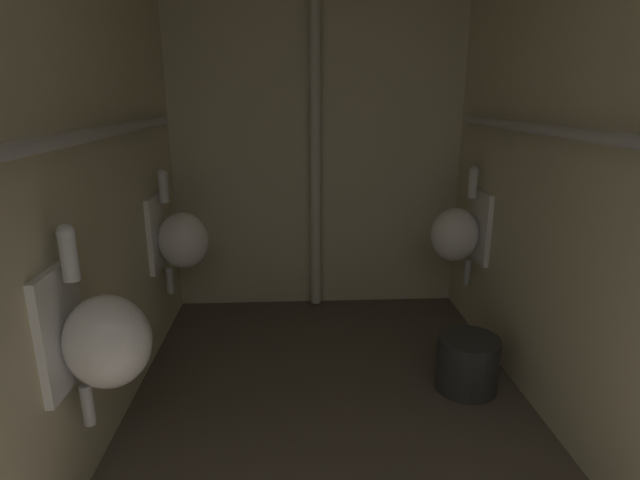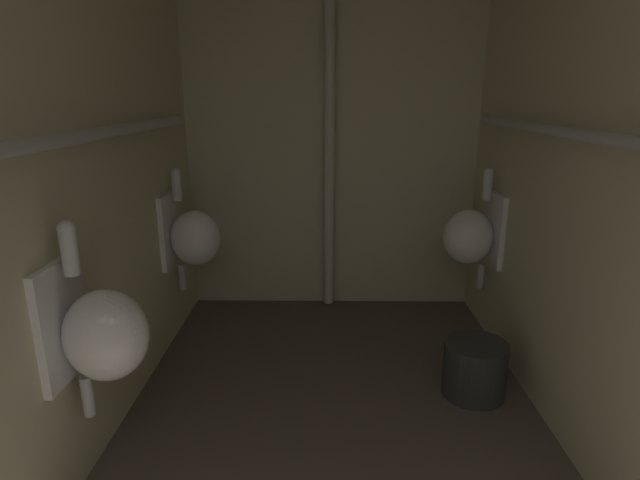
% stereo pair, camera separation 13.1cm
% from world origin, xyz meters
% --- Properties ---
extents(wall_left, '(0.06, 3.71, 2.47)m').
position_xyz_m(wall_left, '(-1.02, 1.80, 1.23)').
color(wall_left, beige).
rests_on(wall_left, ground).
extents(wall_right, '(0.06, 3.71, 2.47)m').
position_xyz_m(wall_right, '(1.02, 1.80, 1.23)').
color(wall_right, beige).
rests_on(wall_right, ground).
extents(wall_back, '(2.11, 0.06, 2.47)m').
position_xyz_m(wall_back, '(0.00, 3.62, 1.23)').
color(wall_back, beige).
rests_on(wall_back, ground).
extents(urinal_left_mid, '(0.32, 0.30, 0.76)m').
position_xyz_m(urinal_left_mid, '(-0.85, 1.75, 0.66)').
color(urinal_left_mid, white).
extents(urinal_left_far, '(0.32, 0.30, 0.76)m').
position_xyz_m(urinal_left_far, '(-0.85, 3.03, 0.66)').
color(urinal_left_far, white).
extents(urinal_right_mid, '(0.32, 0.30, 0.76)m').
position_xyz_m(urinal_right_mid, '(0.85, 3.07, 0.66)').
color(urinal_right_mid, white).
extents(supply_pipe_left, '(0.06, 2.91, 0.06)m').
position_xyz_m(supply_pipe_left, '(-0.93, 1.80, 1.33)').
color(supply_pipe_left, '#B2B2B2').
extents(supply_pipe_right, '(0.06, 2.96, 0.06)m').
position_xyz_m(supply_pipe_right, '(0.93, 1.82, 1.33)').
color(supply_pipe_right, '#B2B2B2').
extents(standpipe_back_wall, '(0.07, 0.07, 2.42)m').
position_xyz_m(standpipe_back_wall, '(-0.02, 3.51, 1.23)').
color(standpipe_back_wall, beige).
rests_on(standpipe_back_wall, ground).
extents(waste_bin, '(0.31, 0.31, 0.28)m').
position_xyz_m(waste_bin, '(0.72, 2.40, 0.14)').
color(waste_bin, '#2D2D2D').
rests_on(waste_bin, ground).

